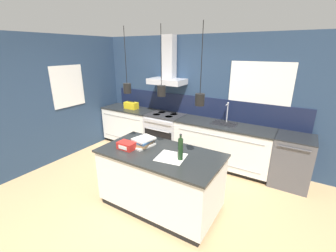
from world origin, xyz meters
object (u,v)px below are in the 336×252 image
Objects in this scene: oven_range at (165,133)px; red_supply_box at (127,146)px; dishwasher at (292,161)px; book_stack at (144,142)px; yellow_toolbox at (131,105)px; bottle_on_island at (180,149)px.

oven_range is 2.00m from red_supply_box.
dishwasher is at bearing 0.09° from oven_range.
oven_range is 2.62m from dishwasher.
yellow_toolbox is (-1.65, 1.65, 0.02)m from book_stack.
oven_range is at bearing -179.91° from dishwasher.
red_supply_box is at bearing -123.67° from book_stack.
book_stack reaches higher than dishwasher.
yellow_toolbox is (-0.99, 0.00, 0.54)m from oven_range.
bottle_on_island is 1.42× the size of red_supply_box.
bottle_on_island is 2.93m from yellow_toolbox.
red_supply_box is at bearing -74.80° from oven_range.
oven_range is 1.84m from book_stack.
dishwasher is 2.87m from red_supply_box.
red_supply_box reaches higher than oven_range.
red_supply_box is (-2.12, -1.87, 0.51)m from dishwasher.
book_stack is at bearing 56.33° from red_supply_box.
red_supply_box is (0.51, -1.87, 0.51)m from oven_range.
dishwasher is at bearing 41.49° from red_supply_box.
oven_range is 1.13m from yellow_toolbox.
book_stack is at bearing 170.89° from bottle_on_island.
oven_range is 2.33× the size of book_stack.
dishwasher is 2.62m from book_stack.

